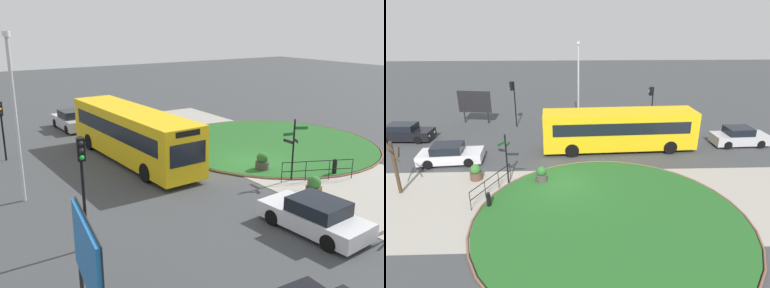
{
  "view_description": "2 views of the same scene",
  "coord_description": "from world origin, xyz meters",
  "views": [
    {
      "loc": [
        -17.88,
        15.65,
        7.74
      ],
      "look_at": [
        1.21,
        3.36,
        1.37
      ],
      "focal_mm": 40.35,
      "sensor_mm": 36.0,
      "label": 1
    },
    {
      "loc": [
        0.35,
        -17.44,
        9.45
      ],
      "look_at": [
        1.08,
        3.07,
        1.43
      ],
      "focal_mm": 30.54,
      "sensor_mm": 36.0,
      "label": 2
    }
  ],
  "objects": [
    {
      "name": "traffic_light_near",
      "position": [
        8.13,
        11.8,
        2.57
      ],
      "size": [
        0.49,
        0.3,
        3.5
      ],
      "rotation": [
        0.0,
        0.0,
        2.99
      ],
      "color": "black",
      "rests_on": "ground"
    },
    {
      "name": "billboard_left",
      "position": [
        -8.23,
        12.6,
        2.01
      ],
      "size": [
        3.15,
        0.58,
        3.08
      ],
      "rotation": [
        0.0,
        0.0,
        -0.14
      ],
      "color": "black",
      "rests_on": "ground"
    },
    {
      "name": "grass_kerb_ring",
      "position": [
        2.46,
        -3.69,
        0.06
      ],
      "size": [
        13.8,
        13.8,
        0.11
      ],
      "primitive_type": "torus",
      "color": "brown",
      "rests_on": "ground"
    },
    {
      "name": "signpost_directional",
      "position": [
        -3.2,
        0.18,
        1.86
      ],
      "size": [
        1.21,
        1.2,
        3.21
      ],
      "color": "black",
      "rests_on": "ground"
    },
    {
      "name": "sidewalk_paving",
      "position": [
        0.0,
        -2.04,
        0.01
      ],
      "size": [
        32.0,
        7.92,
        0.02
      ],
      "primitive_type": "cube",
      "color": "#9E998E",
      "rests_on": "ground"
    },
    {
      "name": "traffic_light_far",
      "position": [
        -4.41,
        11.35,
        3.02
      ],
      "size": [
        0.48,
        0.31,
        4.14
      ],
      "rotation": [
        0.0,
        0.0,
        2.92
      ],
      "color": "black",
      "rests_on": "ground"
    },
    {
      "name": "planter_near_signpost",
      "position": [
        -5.31,
        0.88,
        0.46
      ],
      "size": [
        0.74,
        0.74,
        1.01
      ],
      "color": "brown",
      "rests_on": "ground"
    },
    {
      "name": "street_tree_bare",
      "position": [
        -9.29,
        -0.68,
        1.92
      ],
      "size": [
        1.27,
        1.27,
        3.81
      ],
      "color": "#423323",
      "rests_on": "ground"
    },
    {
      "name": "car_trailing",
      "position": [
        13.83,
        6.09,
        0.67
      ],
      "size": [
        4.31,
        1.94,
        1.46
      ],
      "rotation": [
        0.0,
        0.0,
        0.04
      ],
      "color": "#B7B7BC",
      "rests_on": "ground"
    },
    {
      "name": "car_far_lane",
      "position": [
        -12.86,
        8.07,
        0.66
      ],
      "size": [
        4.45,
        1.9,
        1.4
      ],
      "rotation": [
        0.0,
        0.0,
        -0.04
      ],
      "color": "black",
      "rests_on": "ground"
    },
    {
      "name": "car_near_lane",
      "position": [
        -7.71,
        3.51,
        0.63
      ],
      "size": [
        4.38,
        2.21,
        1.34
      ],
      "rotation": [
        0.0,
        0.0,
        0.08
      ],
      "color": "silver",
      "rests_on": "ground"
    },
    {
      "name": "grass_island",
      "position": [
        2.46,
        -3.69,
        0.05
      ],
      "size": [
        13.49,
        13.49,
        0.1
      ],
      "primitive_type": "cylinder",
      "color": "#235B23",
      "rests_on": "ground"
    },
    {
      "name": "lamppost_tall",
      "position": [
        1.44,
        12.22,
        4.01
      ],
      "size": [
        0.32,
        0.32,
        7.44
      ],
      "color": "#B7B7BC",
      "rests_on": "ground"
    },
    {
      "name": "bus_yellow",
      "position": [
        4.24,
        5.51,
        1.62
      ],
      "size": [
        11.39,
        3.02,
        3.0
      ],
      "rotation": [
        0.0,
        0.0,
        3.19
      ],
      "color": "yellow",
      "rests_on": "ground"
    },
    {
      "name": "bollard_foreground",
      "position": [
        -3.83,
        -2.34,
        0.46
      ],
      "size": [
        0.23,
        0.23,
        0.89
      ],
      "color": "black",
      "rests_on": "ground"
    },
    {
      "name": "planter_kerbside",
      "position": [
        -1.24,
        0.41,
        0.47
      ],
      "size": [
        0.73,
        0.73,
        1.03
      ],
      "color": "#47423D",
      "rests_on": "ground"
    },
    {
      "name": "ground",
      "position": [
        0.0,
        0.0,
        0.0
      ],
      "size": [
        120.0,
        120.0,
        0.0
      ],
      "primitive_type": "plane",
      "color": "#3D3F42"
    },
    {
      "name": "railing_grass_edge",
      "position": [
        -3.95,
        -0.89,
        0.69
      ],
      "size": [
        1.55,
        3.51,
        1.07
      ],
      "rotation": [
        0.0,
        0.0,
        4.3
      ],
      "color": "black",
      "rests_on": "ground"
    }
  ]
}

